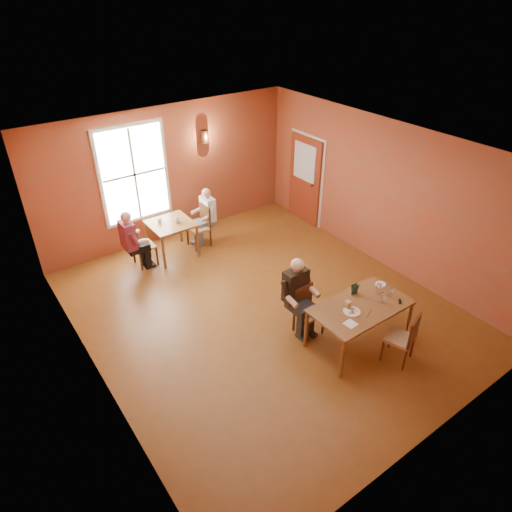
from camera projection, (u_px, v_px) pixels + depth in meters
ground at (262, 309)px, 8.44m from camera, size 6.00×7.00×0.01m
wall_back at (169, 174)px, 10.05m from camera, size 6.00×0.04×3.00m
wall_front at (444, 362)px, 5.24m from camera, size 6.00×0.04×3.00m
wall_left at (85, 303)px, 6.16m from camera, size 0.04×7.00×3.00m
wall_right at (383, 195)px, 9.13m from camera, size 0.04×7.00×3.00m
ceiling at (264, 152)px, 6.85m from camera, size 6.00×7.00×0.04m
window at (134, 174)px, 9.52m from camera, size 1.36×0.10×1.96m
door at (304, 180)px, 10.92m from camera, size 0.12×1.04×2.10m
wall_sconce at (205, 137)px, 10.06m from camera, size 0.16×0.16×0.28m
main_table at (358, 324)px, 7.50m from camera, size 1.62×0.91×0.76m
chair_diner_main at (309, 312)px, 7.67m from camera, size 0.39×0.39×0.88m
diner_main at (311, 302)px, 7.52m from camera, size 0.54×0.54×1.35m
chair_empty at (400, 337)px, 7.12m from camera, size 0.52×0.52×0.91m
plate_food at (352, 311)px, 7.15m from camera, size 0.32×0.32×0.04m
sandwich at (348, 305)px, 7.23m from camera, size 0.10×0.09×0.11m
goblet_a at (379, 288)px, 7.54m from camera, size 0.10×0.10×0.20m
goblet_b at (390, 291)px, 7.48m from camera, size 0.07×0.07×0.17m
goblet_c at (383, 298)px, 7.33m from camera, size 0.09×0.09×0.19m
menu_stand at (355, 289)px, 7.51m from camera, size 0.12×0.07×0.19m
knife at (369, 314)px, 7.13m from camera, size 0.20×0.09×0.00m
napkin at (351, 324)px, 6.92m from camera, size 0.18×0.18×0.01m
side_plate at (381, 284)px, 7.79m from camera, size 0.21×0.21×0.01m
sunglasses at (400, 301)px, 7.38m from camera, size 0.11×0.11×0.01m
second_table at (172, 239)px, 9.86m from camera, size 0.89×0.89×0.78m
chair_diner_white at (198, 227)px, 10.14m from camera, size 0.42×0.42×0.95m
diner_white at (199, 221)px, 10.07m from camera, size 0.50×0.50×1.24m
chair_diner_maroon at (144, 245)px, 9.50m from camera, size 0.40×0.40×0.91m
diner_maroon at (141, 237)px, 9.38m from camera, size 0.52×0.52×1.31m
cup_a at (178, 221)px, 9.63m from camera, size 0.14×0.14×0.10m
cup_b at (160, 221)px, 9.61m from camera, size 0.12×0.12×0.09m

